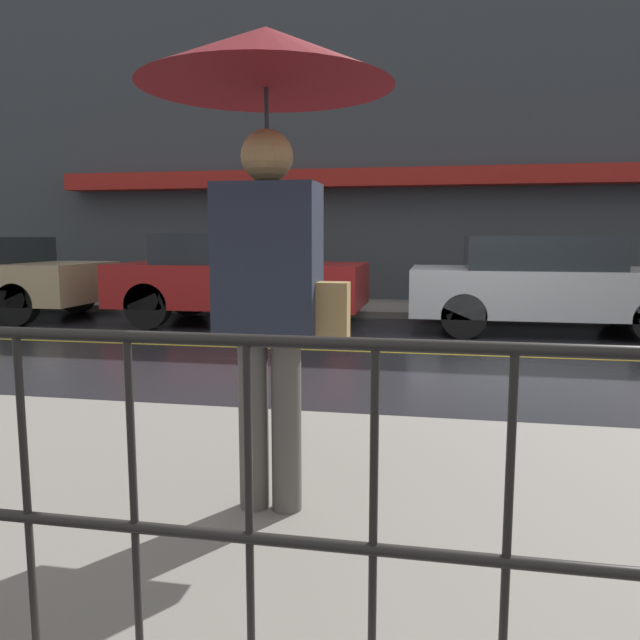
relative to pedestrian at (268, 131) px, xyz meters
The scene contains 9 objects.
ground_plane 5.36m from the pedestrian, 76.76° to the left, with size 80.00×80.00×0.00m, color black.
sidewalk_near 2.18m from the pedestrian, ahead, with size 28.00×3.14×0.12m.
sidewalk_far 9.41m from the pedestrian, 82.86° to the left, with size 28.00×2.20×0.12m.
lane_marking 5.36m from the pedestrian, 76.76° to the left, with size 25.20×0.12×0.01m.
building_storefront 10.54m from the pedestrian, 83.70° to the left, with size 28.00×0.85×6.75m.
railing_foreground 2.01m from the pedestrian, 46.32° to the right, with size 12.00×0.04×1.06m.
pedestrian is the anchor object (origin of this frame).
car_red 7.48m from the pedestrian, 109.30° to the left, with size 4.02×1.88×1.48m.
car_silver 7.46m from the pedestrian, 71.31° to the left, with size 4.05×1.88×1.44m.
Camera 1 is at (-0.37, -7.69, 1.44)m, focal length 35.00 mm.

